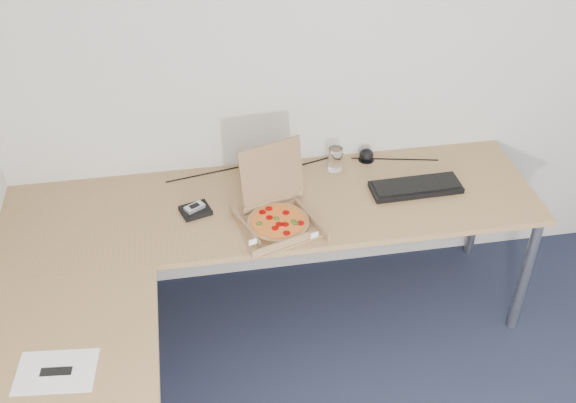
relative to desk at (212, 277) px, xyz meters
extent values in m
cube|color=#AA804E|center=(0.32, 0.43, 0.01)|extent=(2.50, 0.70, 0.03)
cylinder|color=gray|center=(1.52, 0.73, -0.35)|extent=(0.05, 0.05, 0.70)
cube|color=#9A744D|center=(0.32, 0.24, 0.03)|extent=(0.31, 0.31, 0.01)
cube|color=#9A744D|center=(0.32, 0.42, 0.19)|extent=(0.31, 0.06, 0.31)
cylinder|color=#B07E48|center=(0.32, 0.24, 0.05)|extent=(0.28, 0.28, 0.02)
cylinder|color=red|center=(0.32, 0.24, 0.06)|extent=(0.24, 0.24, 0.00)
cylinder|color=white|center=(0.67, 0.65, 0.09)|extent=(0.07, 0.07, 0.12)
cube|color=black|center=(1.01, 0.41, 0.04)|extent=(0.44, 0.17, 0.03)
cube|color=black|center=(-0.04, 0.41, 0.04)|extent=(0.16, 0.14, 0.02)
cube|color=#B2B5BA|center=(-0.04, 0.41, 0.06)|extent=(0.10, 0.09, 0.02)
cube|color=white|center=(-0.59, -0.43, 0.03)|extent=(0.30, 0.22, 0.00)
ellipsoid|color=black|center=(0.85, 0.71, 0.06)|extent=(0.08, 0.08, 0.07)
camera|label=1|loc=(-0.04, -2.14, 1.98)|focal=43.20mm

